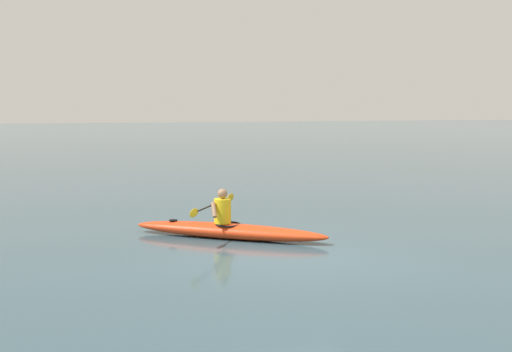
% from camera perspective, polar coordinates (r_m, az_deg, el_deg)
% --- Properties ---
extents(ground_plane, '(160.00, 160.00, 0.00)m').
position_cam_1_polar(ground_plane, '(11.13, 3.63, -7.88)').
color(ground_plane, '#334C56').
extents(kayak, '(3.97, 2.76, 0.32)m').
position_cam_1_polar(kayak, '(12.77, -2.60, -5.20)').
color(kayak, red).
rests_on(kayak, ground).
extents(kayaker, '(1.32, 2.10, 0.73)m').
position_cam_1_polar(kayaker, '(12.74, -3.28, -3.08)').
color(kayaker, yellow).
rests_on(kayaker, kayak).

